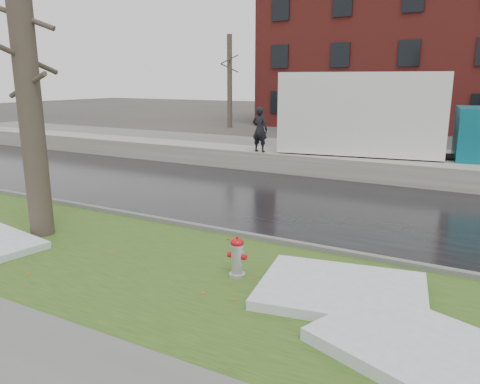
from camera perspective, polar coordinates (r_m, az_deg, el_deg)
The scene contains 15 objects.
ground at distance 9.88m, azimuth -5.24°, elevation -6.80°, with size 120.00×120.00×0.00m, color #47423D.
verge at distance 8.94m, azimuth -9.79°, elevation -9.06°, with size 60.00×4.50×0.04m, color #2A4717.
road at distance 13.66m, azimuth 5.39°, elevation -0.96°, with size 60.00×7.00×0.03m, color black.
parking_lot at distance 21.57m, azimuth 14.54°, elevation 4.04°, with size 60.00×9.00×0.03m, color slate.
curb at distance 10.65m, azimuth -2.22°, elevation -4.83°, with size 60.00×0.15×0.14m, color slate.
snowbank at distance 17.43m, azimuth 10.99°, elevation 3.24°, with size 60.00×1.60×0.75m, color #AFA8A0.
brick_building at distance 37.81m, azimuth 24.88°, elevation 14.76°, with size 26.00×12.00×10.00m, color maroon.
bg_tree_left at distance 34.29m, azimuth -1.27°, elevation 13.42°, with size 1.40×1.62×6.50m.
bg_tree_center at distance 35.47m, azimuth 10.76°, elevation 13.20°, with size 1.40×1.62×6.50m.
fire_hydrant at distance 8.26m, azimuth -0.34°, elevation -7.71°, with size 0.36×0.31×0.74m.
tree at distance 10.98m, azimuth -24.44°, elevation 11.42°, with size 1.32×1.58×6.36m.
box_truck at distance 17.98m, azimuth 18.41°, elevation 8.17°, with size 11.18×3.81×3.69m.
worker at distance 17.69m, azimuth 2.42°, elevation 7.62°, with size 0.62×0.40×1.69m, color black.
snow_patch_near at distance 7.87m, azimuth 12.30°, elevation -11.64°, with size 2.60×2.00×0.16m, color silver.
snow_patch_side at distance 6.55m, azimuth 22.62°, elevation -17.84°, with size 2.80×1.80×0.18m, color silver.
Camera 1 is at (5.25, -7.63, 3.43)m, focal length 35.00 mm.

